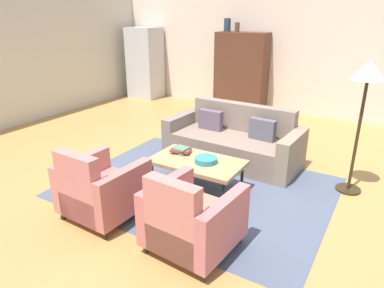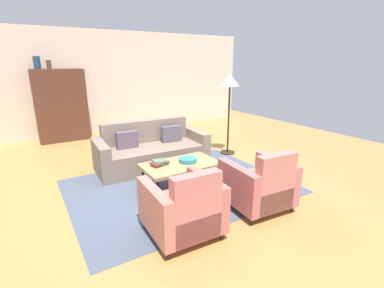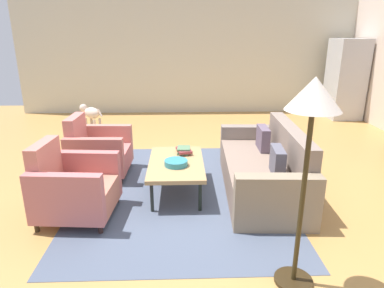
% 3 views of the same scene
% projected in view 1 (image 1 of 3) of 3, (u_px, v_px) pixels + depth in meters
% --- Properties ---
extents(ground_plane, '(11.14, 11.14, 0.00)m').
position_uv_depth(ground_plane, '(204.00, 181.00, 4.93)').
color(ground_plane, '#AF8245').
extents(wall_back, '(9.29, 0.12, 2.80)m').
position_uv_depth(wall_back, '(295.00, 51.00, 7.79)').
color(wall_back, beige).
rests_on(wall_back, ground).
extents(area_rug, '(3.40, 2.60, 0.01)m').
position_uv_depth(area_rug, '(199.00, 187.00, 4.75)').
color(area_rug, '#4B5569').
rests_on(area_rug, ground).
extents(couch, '(2.14, 0.99, 0.86)m').
position_uv_depth(couch, '(234.00, 142.00, 5.56)').
color(couch, '#816B5C').
rests_on(couch, ground).
extents(coffee_table, '(1.20, 0.70, 0.42)m').
position_uv_depth(coffee_table, '(197.00, 163.00, 4.58)').
color(coffee_table, black).
rests_on(coffee_table, ground).
extents(armchair_left, '(0.83, 0.83, 0.88)m').
position_uv_depth(armchair_left, '(99.00, 191.00, 3.94)').
color(armchair_left, '#3B2320').
rests_on(armchair_left, ground).
extents(armchair_right, '(0.86, 0.86, 0.88)m').
position_uv_depth(armchair_right, '(190.00, 221.00, 3.37)').
color(armchair_right, black).
rests_on(armchair_right, ground).
extents(fruit_bowl, '(0.29, 0.29, 0.07)m').
position_uv_depth(fruit_bowl, '(206.00, 160.00, 4.49)').
color(fruit_bowl, teal).
rests_on(fruit_bowl, coffee_table).
extents(book_stack, '(0.30, 0.23, 0.08)m').
position_uv_depth(book_stack, '(181.00, 150.00, 4.78)').
color(book_stack, '#47694D').
rests_on(book_stack, coffee_table).
extents(cabinet, '(1.20, 0.51, 1.80)m').
position_uv_depth(cabinet, '(241.00, 72.00, 8.23)').
color(cabinet, '#512E20').
rests_on(cabinet, ground).
extents(vase_tall, '(0.16, 0.16, 0.29)m').
position_uv_depth(vase_tall, '(227.00, 25.00, 8.05)').
color(vase_tall, navy).
rests_on(vase_tall, cabinet).
extents(vase_round, '(0.11, 0.11, 0.20)m').
position_uv_depth(vase_round, '(237.00, 27.00, 7.94)').
color(vase_round, brown).
rests_on(vase_round, cabinet).
extents(refrigerator, '(0.80, 0.73, 1.85)m').
position_uv_depth(refrigerator, '(145.00, 63.00, 9.46)').
color(refrigerator, '#B7BABF').
rests_on(refrigerator, ground).
extents(floor_lamp, '(0.40, 0.40, 1.72)m').
position_uv_depth(floor_lamp, '(367.00, 83.00, 4.16)').
color(floor_lamp, black).
rests_on(floor_lamp, ground).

